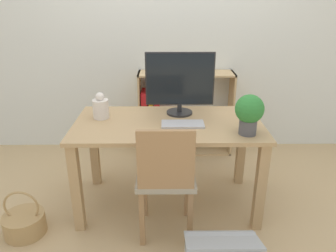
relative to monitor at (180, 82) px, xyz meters
The scene contains 10 objects.
ground_plane 1.01m from the monitor, 115.46° to the right, with size 10.00×10.00×0.00m, color tan.
wall_back 1.01m from the monitor, 95.58° to the left, with size 8.00×0.05×2.60m.
desk 0.44m from the monitor, 115.46° to the right, with size 1.42×0.74×0.72m.
monitor is the anchor object (origin of this frame).
keyboard 0.36m from the monitor, 86.89° to the right, with size 0.31×0.15×0.02m.
vase 0.65m from the monitor, behind, with size 0.12×0.12×0.21m.
potted_plant 0.63m from the monitor, 42.90° to the right, with size 0.20×0.20×0.28m.
chair 0.78m from the monitor, 100.83° to the right, with size 0.40×0.40×0.87m.
bookshelf 0.99m from the monitor, 96.23° to the left, with size 0.98×0.28×0.88m.
basket 1.55m from the monitor, 153.78° to the right, with size 0.30×0.30×0.35m.
Camera 1 is at (-0.02, -2.30, 1.63)m, focal length 35.00 mm.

